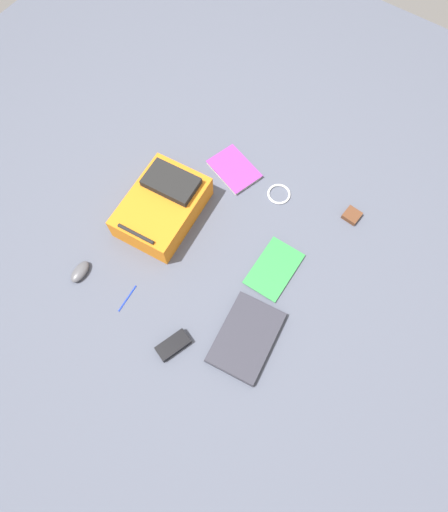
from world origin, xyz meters
name	(u,v)px	position (x,y,z in m)	size (l,w,h in m)	color
ground_plane	(214,256)	(0.00, 0.00, 0.00)	(3.87, 3.87, 0.00)	#4C5160
backpack	(163,206)	(0.32, -0.05, 0.07)	(0.34, 0.45, 0.16)	orange
laptop	(246,337)	(-0.32, 0.23, 0.02)	(0.26, 0.36, 0.03)	#24242C
book_manual	(234,169)	(0.18, -0.43, 0.01)	(0.28, 0.23, 0.02)	silver
book_red	(274,269)	(-0.26, -0.10, 0.01)	(0.17, 0.27, 0.01)	silver
computer_mouse	(80,272)	(0.43, 0.40, 0.02)	(0.06, 0.11, 0.03)	#4C4C51
cable_coil	(279,194)	(-0.07, -0.44, 0.01)	(0.11, 0.11, 0.01)	silver
power_brick	(173,345)	(-0.10, 0.42, 0.02)	(0.07, 0.14, 0.03)	black
pen_black	(127,298)	(0.19, 0.38, 0.00)	(0.01, 0.01, 0.13)	#1933B2
earbud_pouch	(352,215)	(-0.41, -0.53, 0.01)	(0.07, 0.07, 0.02)	#59331E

